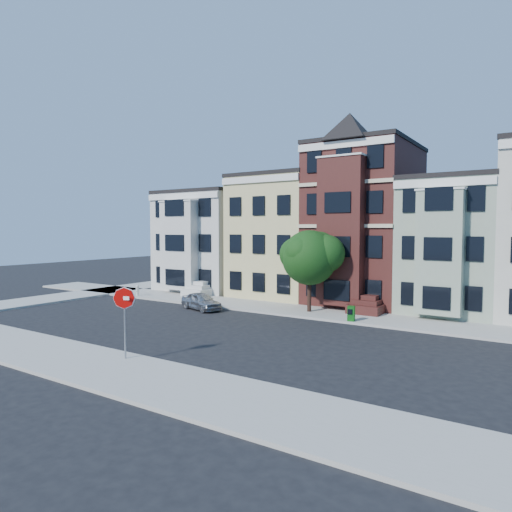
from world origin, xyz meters
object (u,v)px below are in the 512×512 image
Objects in this scene: newspaper_box at (351,314)px; fire_hydrant at (137,291)px; stop_sign at (125,318)px; parked_car at (201,301)px; street_tree at (309,261)px.

newspaper_box reaches higher than fire_hydrant.
newspaper_box is 1.29× the size of fire_hydrant.
stop_sign is (-5.25, -13.07, 1.31)m from newspaper_box.
fire_hydrant is at bearing 120.40° from stop_sign.
parked_car is at bearing -10.85° from fire_hydrant.
fire_hydrant is 19.25m from stop_sign.
newspaper_box is at bearing -65.53° from parked_car.
newspaper_box is 14.15m from stop_sign.
parked_car is at bearing 177.82° from newspaper_box.
street_tree is at bearing -50.70° from parked_car.
fire_hydrant is (-8.34, 1.60, -0.11)m from parked_car.
parked_car is 1.03× the size of stop_sign.
street_tree is at bearing 4.82° from fire_hydrant.
fire_hydrant is at bearing 96.32° from parked_car.
newspaper_box is 0.26× the size of stop_sign.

